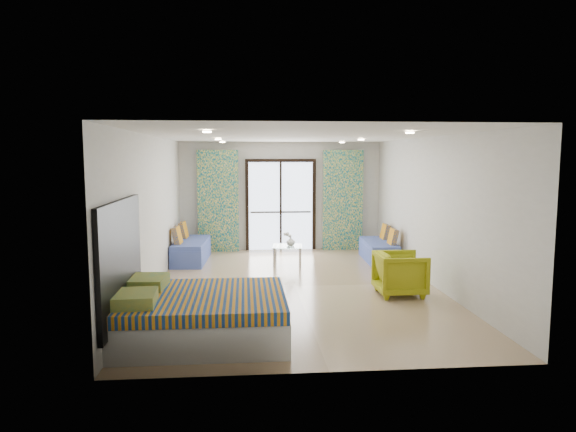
{
  "coord_description": "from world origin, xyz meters",
  "views": [
    {
      "loc": [
        -0.91,
        -9.05,
        2.34
      ],
      "look_at": [
        -0.04,
        1.15,
        1.15
      ],
      "focal_mm": 32.0,
      "sensor_mm": 36.0,
      "label": 1
    }
  ],
  "objects": [
    {
      "name": "floor",
      "position": [
        0.0,
        0.0,
        0.0
      ],
      "size": [
        5.0,
        7.5,
        0.01
      ],
      "primitive_type": null,
      "color": "#987B5B",
      "rests_on": "ground"
    },
    {
      "name": "downlight_d",
      "position": [
        1.4,
        1.0,
        2.67
      ],
      "size": [
        0.12,
        0.12,
        0.02
      ],
      "primitive_type": "cylinder",
      "color": "#FFE0B2",
      "rests_on": "ceiling"
    },
    {
      "name": "headboard",
      "position": [
        -2.46,
        -2.57,
        1.05
      ],
      "size": [
        0.06,
        2.1,
        1.5
      ],
      "primitive_type": "cube",
      "color": "black",
      "rests_on": "floor"
    },
    {
      "name": "daybed_left",
      "position": [
        -2.12,
        2.4,
        0.26
      ],
      "size": [
        0.75,
        1.75,
        0.85
      ],
      "rotation": [
        0.0,
        0.0,
        -0.05
      ],
      "color": "#4558A6",
      "rests_on": "floor"
    },
    {
      "name": "balcony_rail",
      "position": [
        0.0,
        3.73,
        0.95
      ],
      "size": [
        1.52,
        0.03,
        0.04
      ],
      "primitive_type": "cube",
      "color": "#595451",
      "rests_on": "balcony_door"
    },
    {
      "name": "daybed_right",
      "position": [
        2.11,
        2.11,
        0.25
      ],
      "size": [
        0.69,
        1.62,
        0.79
      ],
      "rotation": [
        0.0,
        0.0,
        -0.04
      ],
      "color": "#4558A6",
      "rests_on": "floor"
    },
    {
      "name": "coffee_table",
      "position": [
        0.01,
        1.87,
        0.37
      ],
      "size": [
        0.7,
        0.7,
        0.73
      ],
      "rotation": [
        0.0,
        0.0,
        -0.11
      ],
      "color": "silver",
      "rests_on": "floor"
    },
    {
      "name": "downlight_a",
      "position": [
        -1.4,
        -2.0,
        2.67
      ],
      "size": [
        0.12,
        0.12,
        0.02
      ],
      "primitive_type": "cylinder",
      "color": "#FFE0B2",
      "rests_on": "ceiling"
    },
    {
      "name": "wall_right",
      "position": [
        2.5,
        0.0,
        1.35
      ],
      "size": [
        0.01,
        7.5,
        2.7
      ],
      "primitive_type": null,
      "color": "silver",
      "rests_on": "ground"
    },
    {
      "name": "downlight_e",
      "position": [
        -1.4,
        3.0,
        2.67
      ],
      "size": [
        0.12,
        0.12,
        0.02
      ],
      "primitive_type": "cylinder",
      "color": "#FFE0B2",
      "rests_on": "ceiling"
    },
    {
      "name": "downlight_f",
      "position": [
        1.4,
        3.0,
        2.67
      ],
      "size": [
        0.12,
        0.12,
        0.02
      ],
      "primitive_type": "cylinder",
      "color": "#FFE0B2",
      "rests_on": "ceiling"
    },
    {
      "name": "balcony_door",
      "position": [
        0.0,
        3.72,
        1.26
      ],
      "size": [
        1.76,
        0.08,
        2.28
      ],
      "color": "black",
      "rests_on": "floor"
    },
    {
      "name": "wall_left",
      "position": [
        -2.5,
        0.0,
        1.35
      ],
      "size": [
        0.01,
        7.5,
        2.7
      ],
      "primitive_type": null,
      "color": "silver",
      "rests_on": "ground"
    },
    {
      "name": "curtain_left",
      "position": [
        -1.55,
        3.57,
        1.25
      ],
      "size": [
        1.0,
        0.1,
        2.5
      ],
      "primitive_type": "cube",
      "color": "silver",
      "rests_on": "floor"
    },
    {
      "name": "wall_front",
      "position": [
        0.0,
        -3.75,
        1.35
      ],
      "size": [
        5.0,
        0.01,
        2.7
      ],
      "primitive_type": null,
      "color": "silver",
      "rests_on": "ground"
    },
    {
      "name": "bed",
      "position": [
        -1.48,
        -2.57,
        0.31
      ],
      "size": [
        2.12,
        1.73,
        0.73
      ],
      "color": "silver",
      "rests_on": "floor"
    },
    {
      "name": "armchair",
      "position": [
        1.71,
        -0.73,
        0.4
      ],
      "size": [
        0.73,
        0.78,
        0.81
      ],
      "primitive_type": "imported",
      "rotation": [
        0.0,
        0.0,
        1.57
      ],
      "color": "#A3A615",
      "rests_on": "floor"
    },
    {
      "name": "switch_plate",
      "position": [
        -2.47,
        -1.32,
        1.05
      ],
      "size": [
        0.02,
        0.1,
        0.1
      ],
      "primitive_type": "cube",
      "color": "silver",
      "rests_on": "wall_left"
    },
    {
      "name": "downlight_c",
      "position": [
        -1.4,
        1.0,
        2.67
      ],
      "size": [
        0.12,
        0.12,
        0.02
      ],
      "primitive_type": "cylinder",
      "color": "#FFE0B2",
      "rests_on": "ceiling"
    },
    {
      "name": "ceiling",
      "position": [
        0.0,
        0.0,
        2.7
      ],
      "size": [
        5.0,
        7.5,
        0.01
      ],
      "primitive_type": null,
      "color": "silver",
      "rests_on": "ground"
    },
    {
      "name": "curtain_right",
      "position": [
        1.55,
        3.57,
        1.25
      ],
      "size": [
        1.0,
        0.1,
        2.5
      ],
      "primitive_type": "cube",
      "color": "silver",
      "rests_on": "floor"
    },
    {
      "name": "wall_back",
      "position": [
        0.0,
        3.75,
        1.35
      ],
      "size": [
        5.0,
        0.01,
        2.7
      ],
      "primitive_type": null,
      "color": "silver",
      "rests_on": "ground"
    },
    {
      "name": "vase",
      "position": [
        0.08,
        1.86,
        0.51
      ],
      "size": [
        0.19,
        0.2,
        0.19
      ],
      "primitive_type": "imported",
      "rotation": [
        0.0,
        0.0,
        0.01
      ],
      "color": "white",
      "rests_on": "coffee_table"
    },
    {
      "name": "downlight_b",
      "position": [
        1.4,
        -2.0,
        2.67
      ],
      "size": [
        0.12,
        0.12,
        0.02
      ],
      "primitive_type": "cylinder",
      "color": "#FFE0B2",
      "rests_on": "ceiling"
    }
  ]
}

